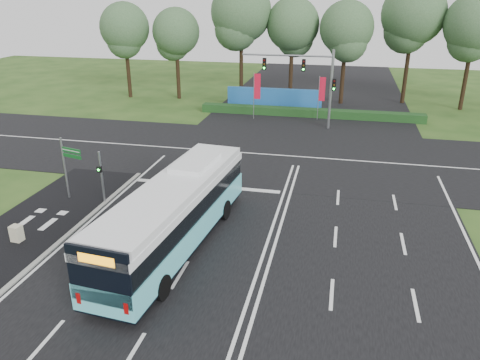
{
  "coord_description": "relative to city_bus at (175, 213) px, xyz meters",
  "views": [
    {
      "loc": [
        3.08,
        -21.55,
        11.67
      ],
      "look_at": [
        -2.14,
        2.0,
        1.89
      ],
      "focal_mm": 35.0,
      "sensor_mm": 36.0,
      "label": 1
    }
  ],
  "objects": [
    {
      "name": "hedge",
      "position": [
        4.27,
        27.15,
        -1.43
      ],
      "size": [
        22.0,
        1.2,
        0.8
      ],
      "primitive_type": "cube",
      "color": "#153B17",
      "rests_on": "ground"
    },
    {
      "name": "kerb_strip",
      "position": [
        -5.83,
        -0.35,
        -1.77
      ],
      "size": [
        0.25,
        18.0,
        0.12
      ],
      "primitive_type": "cube",
      "color": "gray",
      "rests_on": "ground"
    },
    {
      "name": "ground",
      "position": [
        4.27,
        2.65,
        -1.83
      ],
      "size": [
        120.0,
        120.0,
        0.0
      ],
      "primitive_type": "plane",
      "color": "#254517",
      "rests_on": "ground"
    },
    {
      "name": "bike_path",
      "position": [
        -8.23,
        -0.35,
        -1.8
      ],
      "size": [
        5.0,
        18.0,
        0.06
      ],
      "primitive_type": "cube",
      "color": "black",
      "rests_on": "ground"
    },
    {
      "name": "pedestrian_signal",
      "position": [
        -5.93,
        3.9,
        -0.08
      ],
      "size": [
        0.28,
        0.41,
        3.2
      ],
      "rotation": [
        0.0,
        0.0,
        0.13
      ],
      "color": "gray",
      "rests_on": "ground"
    },
    {
      "name": "blue_hoarding",
      "position": [
        0.27,
        29.65,
        -0.73
      ],
      "size": [
        10.0,
        0.3,
        2.2
      ],
      "primitive_type": "cube",
      "color": "#1F5FAA",
      "rests_on": "ground"
    },
    {
      "name": "traffic_light_gantry",
      "position": [
        4.48,
        23.15,
        2.84
      ],
      "size": [
        8.41,
        0.28,
        7.0
      ],
      "color": "gray",
      "rests_on": "ground"
    },
    {
      "name": "road_main",
      "position": [
        4.27,
        2.65,
        -1.81
      ],
      "size": [
        20.0,
        120.0,
        0.04
      ],
      "primitive_type": "cube",
      "color": "black",
      "rests_on": "ground"
    },
    {
      "name": "banner_flag_left",
      "position": [
        -0.78,
        25.06,
        1.12
      ],
      "size": [
        0.67,
        0.12,
        4.51
      ],
      "rotation": [
        0.0,
        0.0,
        0.11
      ],
      "color": "gray",
      "rests_on": "ground"
    },
    {
      "name": "banner_flag_mid",
      "position": [
        5.31,
        26.07,
        0.94
      ],
      "size": [
        0.62,
        0.12,
        4.23
      ],
      "rotation": [
        0.0,
        0.0,
        0.11
      ],
      "color": "gray",
      "rests_on": "ground"
    },
    {
      "name": "road_cross",
      "position": [
        4.27,
        14.65,
        -1.8
      ],
      "size": [
        120.0,
        14.0,
        0.05
      ],
      "primitive_type": "cube",
      "color": "black",
      "rests_on": "ground"
    },
    {
      "name": "street_sign",
      "position": [
        -8.03,
        4.02,
        0.59
      ],
      "size": [
        1.45,
        0.46,
        3.82
      ],
      "rotation": [
        0.0,
        0.0,
        -0.26
      ],
      "color": "gray",
      "rests_on": "ground"
    },
    {
      "name": "eucalyptus_row",
      "position": [
        5.78,
        33.99,
        6.83
      ],
      "size": [
        48.0,
        9.58,
        12.89
      ],
      "color": "black",
      "rests_on": "ground"
    },
    {
      "name": "city_bus",
      "position": [
        0.0,
        0.0,
        0.0
      ],
      "size": [
        3.8,
        12.82,
        3.62
      ],
      "rotation": [
        0.0,
        0.0,
        -0.09
      ],
      "color": "#5ED1DB",
      "rests_on": "ground"
    },
    {
      "name": "utility_cabinet",
      "position": [
        -7.96,
        -1.25,
        -1.38
      ],
      "size": [
        0.58,
        0.5,
        0.89
      ],
      "primitive_type": "cube",
      "rotation": [
        0.0,
        0.0,
        -0.11
      ],
      "color": "beige",
      "rests_on": "ground"
    }
  ]
}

